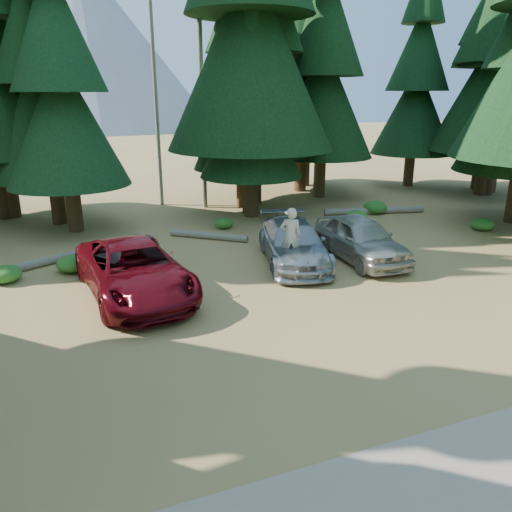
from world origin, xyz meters
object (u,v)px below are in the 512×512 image
object	(u,v)px
silver_minivan_center	(294,243)
log_mid	(209,236)
log_right	(374,211)
log_left	(54,259)
red_pickup	(134,270)
frisbee_player	(291,236)
silver_minivan_right	(361,239)

from	to	relation	value
silver_minivan_center	log_mid	xyz separation A→B (m)	(-1.94, 4.02, -0.59)
log_mid	log_right	xyz separation A→B (m)	(8.97, 1.32, 0.02)
log_left	log_mid	world-z (taller)	log_left
silver_minivan_center	log_left	size ratio (longest dim) A/B	1.19
log_right	log_mid	bearing A→B (deg)	-158.28
red_pickup	log_mid	bearing A→B (deg)	47.38
silver_minivan_center	log_left	distance (m)	8.50
silver_minivan_center	log_right	distance (m)	8.85
red_pickup	frisbee_player	distance (m)	5.10
red_pickup	log_left	distance (m)	4.67
silver_minivan_right	log_left	size ratio (longest dim) A/B	1.09
red_pickup	frisbee_player	bearing A→B (deg)	-5.80
red_pickup	frisbee_player	size ratio (longest dim) A/B	2.99
frisbee_player	log_left	xyz separation A→B (m)	(-7.34, 4.01, -1.15)
silver_minivan_center	frisbee_player	bearing A→B (deg)	-106.46
silver_minivan_right	log_mid	bearing A→B (deg)	135.68
silver_minivan_center	silver_minivan_right	size ratio (longest dim) A/B	1.09
log_left	silver_minivan_right	bearing A→B (deg)	-44.19
log_left	log_right	xyz separation A→B (m)	(14.95, 2.32, 0.01)
log_right	frisbee_player	bearing A→B (deg)	-126.99
frisbee_player	log_left	world-z (taller)	frisbee_player
silver_minivan_right	log_right	bearing A→B (deg)	53.96
log_left	log_right	world-z (taller)	log_right
red_pickup	log_right	distance (m)	14.20
silver_minivan_right	frisbee_player	size ratio (longest dim) A/B	2.41
silver_minivan_center	log_left	xyz separation A→B (m)	(-7.93, 3.03, -0.58)
log_mid	silver_minivan_center	bearing A→B (deg)	-24.81
red_pickup	log_right	world-z (taller)	red_pickup
silver_minivan_center	silver_minivan_right	bearing A→B (deg)	1.83
log_mid	frisbee_player	bearing A→B (deg)	-35.46
red_pickup	log_left	bearing A→B (deg)	113.15
red_pickup	log_left	size ratio (longest dim) A/B	1.35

